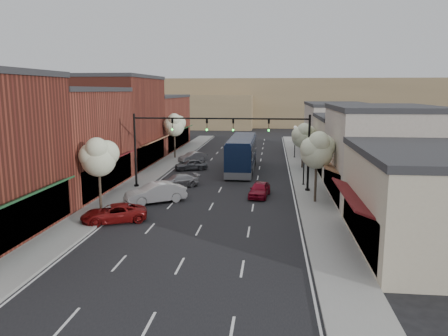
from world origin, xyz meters
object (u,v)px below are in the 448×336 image
(parked_car_a, at_px, (114,213))
(parked_car_e, at_px, (193,157))
(parked_car_d, at_px, (191,165))
(tree_left_near, at_px, (99,156))
(parked_car_c, at_px, (177,181))
(parked_car_b, at_px, (155,193))
(red_hatchback, at_px, (260,189))
(signal_mast_right, at_px, (282,141))
(tree_left_far, at_px, (175,125))
(tree_right_near, at_px, (317,149))
(lamp_post_near, at_px, (304,155))
(tree_right_far, at_px, (303,135))
(signal_mast_left, at_px, (160,140))
(lamp_post_far, at_px, (295,136))
(coach_bus, at_px, (242,153))

(parked_car_a, height_order, parked_car_e, parked_car_e)
(parked_car_d, xyz_separation_m, parked_car_e, (-0.88, 5.92, -0.01))
(tree_left_near, bearing_deg, parked_car_c, 65.07)
(parked_car_b, bearing_deg, red_hatchback, 74.85)
(tree_left_near, height_order, red_hatchback, tree_left_near)
(signal_mast_right, height_order, parked_car_c, signal_mast_right)
(red_hatchback, distance_m, parked_car_b, 8.93)
(tree_left_far, relative_size, parked_car_e, 1.59)
(tree_left_near, relative_size, parked_car_e, 1.48)
(tree_right_near, xyz_separation_m, parked_car_d, (-12.90, 13.74, -3.81))
(signal_mast_right, height_order, red_hatchback, signal_mast_right)
(tree_left_near, relative_size, parked_car_d, 1.50)
(red_hatchback, height_order, parked_car_c, red_hatchback)
(lamp_post_near, bearing_deg, tree_right_far, 86.69)
(lamp_post_near, xyz_separation_m, parked_car_b, (-12.53, -7.74, -2.18))
(tree_right_near, distance_m, parked_car_e, 24.31)
(tree_left_near, relative_size, parked_car_b, 1.14)
(tree_right_far, bearing_deg, signal_mast_left, -139.46)
(tree_left_near, height_order, parked_car_d, tree_left_near)
(lamp_post_near, height_order, parked_car_c, lamp_post_near)
(lamp_post_near, bearing_deg, lamp_post_far, 90.00)
(signal_mast_left, distance_m, lamp_post_far, 24.14)
(coach_bus, xyz_separation_m, parked_car_b, (-6.06, -15.16, -1.20))
(tree_left_far, distance_m, coach_bus, 12.76)
(signal_mast_left, xyz_separation_m, parked_car_c, (1.42, 0.67, -4.01))
(tree_left_far, xyz_separation_m, parked_car_b, (3.52, -23.18, -3.78))
(coach_bus, distance_m, parked_car_e, 8.94)
(signal_mast_right, height_order, lamp_post_near, signal_mast_right)
(lamp_post_near, relative_size, red_hatchback, 1.16)
(tree_left_far, relative_size, parked_car_c, 1.46)
(tree_right_near, bearing_deg, tree_right_far, 90.00)
(signal_mast_left, height_order, tree_left_far, signal_mast_left)
(signal_mast_right, distance_m, red_hatchback, 4.99)
(signal_mast_right, relative_size, red_hatchback, 2.14)
(tree_left_far, bearing_deg, signal_mast_left, -81.65)
(parked_car_a, bearing_deg, lamp_post_far, 131.07)
(signal_mast_left, height_order, parked_car_c, signal_mast_left)
(signal_mast_right, xyz_separation_m, lamp_post_far, (2.18, 20.00, -1.62))
(lamp_post_far, relative_size, coach_bus, 0.35)
(tree_right_near, distance_m, red_hatchback, 6.22)
(signal_mast_left, distance_m, tree_right_far, 18.39)
(tree_left_far, relative_size, red_hatchback, 1.60)
(coach_bus, height_order, parked_car_b, coach_bus)
(coach_bus, bearing_deg, signal_mast_left, -124.88)
(tree_right_far, xyz_separation_m, tree_left_far, (-16.60, 6.00, 0.61))
(signal_mast_right, height_order, parked_car_d, signal_mast_right)
(tree_right_far, bearing_deg, lamp_post_near, -93.31)
(signal_mast_left, xyz_separation_m, lamp_post_far, (13.42, 20.00, -1.62))
(tree_left_near, distance_m, parked_car_a, 5.00)
(tree_right_far, bearing_deg, tree_left_far, 160.13)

